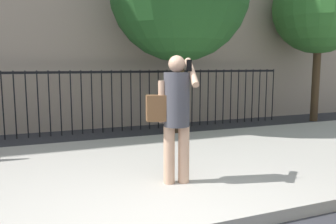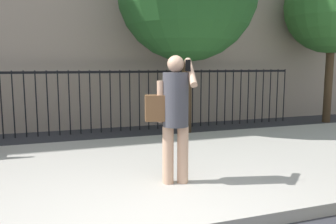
% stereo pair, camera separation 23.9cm
% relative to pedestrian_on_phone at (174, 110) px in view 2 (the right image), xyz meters
% --- Properties ---
extents(sidewalk, '(28.00, 4.40, 0.15)m').
position_rel_pedestrian_on_phone_xyz_m(sidewalk, '(-0.66, 0.93, -1.07)').
color(sidewalk, '#B2ADA3').
rests_on(sidewalk, ground).
extents(iron_fence, '(12.03, 0.04, 1.60)m').
position_rel_pedestrian_on_phone_xyz_m(iron_fence, '(-0.66, 4.63, -0.12)').
color(iron_fence, black).
rests_on(iron_fence, ground).
extents(pedestrian_on_phone, '(0.70, 0.50, 1.71)m').
position_rel_pedestrian_on_phone_xyz_m(pedestrian_on_phone, '(0.00, 0.00, 0.00)').
color(pedestrian_on_phone, tan).
rests_on(pedestrian_on_phone, sidewalk).
extents(street_tree_near, '(2.78, 2.78, 4.85)m').
position_rel_pedestrian_on_phone_xyz_m(street_tree_near, '(6.44, 4.01, 2.30)').
color(street_tree_near, '#4C3823').
rests_on(street_tree_near, ground).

